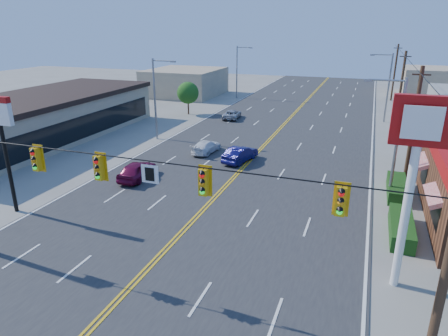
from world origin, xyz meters
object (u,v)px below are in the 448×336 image
(car_blue, at_px, (240,155))
(car_white, at_px, (206,147))
(car_silver, at_px, (232,115))
(pizza_hut_sign, at_px, (1,131))
(car_magenta, at_px, (137,171))
(signal_span, at_px, (123,183))
(kfc_pylon, at_px, (415,157))

(car_blue, distance_m, car_white, 3.95)
(car_silver, bearing_deg, pizza_hut_sign, 74.63)
(car_silver, bearing_deg, car_magenta, 82.86)
(car_silver, bearing_deg, car_white, 92.34)
(signal_span, distance_m, kfc_pylon, 11.87)
(signal_span, height_order, car_white, signal_span)
(signal_span, bearing_deg, car_silver, 101.25)
(signal_span, xyz_separation_m, pizza_hut_sign, (-10.88, 4.00, 0.30))
(car_magenta, bearing_deg, car_blue, -136.21)
(car_white, relative_size, car_silver, 0.97)
(pizza_hut_sign, xyz_separation_m, car_magenta, (4.24, 7.34, -4.50))
(car_blue, bearing_deg, signal_span, 104.60)
(kfc_pylon, height_order, car_magenta, kfc_pylon)
(car_magenta, relative_size, car_blue, 1.00)
(car_magenta, bearing_deg, pizza_hut_sign, 56.61)
(car_silver, bearing_deg, car_blue, 104.28)
(kfc_pylon, distance_m, car_white, 22.35)
(kfc_pylon, distance_m, pizza_hut_sign, 22.02)
(pizza_hut_sign, relative_size, car_blue, 1.73)
(signal_span, xyz_separation_m, kfc_pylon, (11.12, 4.00, 1.16))
(car_blue, relative_size, car_white, 1.04)
(car_blue, relative_size, car_silver, 1.01)
(car_white, bearing_deg, pizza_hut_sign, 70.54)
(kfc_pylon, xyz_separation_m, pizza_hut_sign, (-22.00, 0.00, -0.86))
(car_blue, bearing_deg, kfc_pylon, 142.90)
(car_magenta, bearing_deg, car_white, -109.92)
(kfc_pylon, xyz_separation_m, car_silver, (-17.74, 29.27, -5.50))
(kfc_pylon, relative_size, car_silver, 2.16)
(car_magenta, distance_m, car_blue, 8.89)
(kfc_pylon, relative_size, car_blue, 2.15)
(car_magenta, xyz_separation_m, car_silver, (0.02, 21.93, -0.13))
(pizza_hut_sign, bearing_deg, car_magenta, 59.97)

